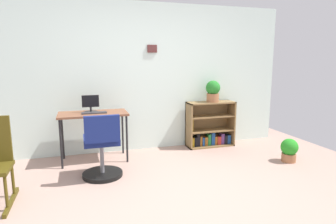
{
  "coord_description": "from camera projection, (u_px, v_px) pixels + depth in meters",
  "views": [
    {
      "loc": [
        -0.92,
        -2.58,
        1.5
      ],
      "look_at": [
        0.26,
        1.25,
        0.78
      ],
      "focal_mm": 30.73,
      "sensor_mm": 36.0,
      "label": 1
    }
  ],
  "objects": [
    {
      "name": "ground_plane",
      "position": [
        179.0,
        208.0,
        2.96
      ],
      "size": [
        6.24,
        6.24,
        0.0
      ],
      "primitive_type": "plane",
      "color": "tan"
    },
    {
      "name": "wall_back",
      "position": [
        137.0,
        78.0,
        4.76
      ],
      "size": [
        5.2,
        0.12,
        2.43
      ],
      "color": "silver",
      "rests_on": "ground_plane"
    },
    {
      "name": "desk",
      "position": [
        93.0,
        117.0,
        4.27
      ],
      "size": [
        1.0,
        0.52,
        0.74
      ],
      "color": "brown",
      "rests_on": "ground_plane"
    },
    {
      "name": "monitor",
      "position": [
        91.0,
        105.0,
        4.27
      ],
      "size": [
        0.25,
        0.2,
        0.26
      ],
      "color": "#262628",
      "rests_on": "desk"
    },
    {
      "name": "keyboard",
      "position": [
        94.0,
        113.0,
        4.2
      ],
      "size": [
        0.36,
        0.11,
        0.02
      ],
      "primitive_type": "cube",
      "color": "#323135",
      "rests_on": "desk"
    },
    {
      "name": "office_chair",
      "position": [
        102.0,
        150.0,
        3.66
      ],
      "size": [
        0.52,
        0.55,
        0.86
      ],
      "color": "black",
      "rests_on": "ground_plane"
    },
    {
      "name": "bookshelf_low",
      "position": [
        209.0,
        127.0,
        5.09
      ],
      "size": [
        0.84,
        0.3,
        0.79
      ],
      "color": "olive",
      "rests_on": "ground_plane"
    },
    {
      "name": "potted_plant_on_shelf",
      "position": [
        213.0,
        91.0,
        4.94
      ],
      "size": [
        0.25,
        0.25,
        0.37
      ],
      "color": "#9E6642",
      "rests_on": "bookshelf_low"
    },
    {
      "name": "potted_plant_floor",
      "position": [
        289.0,
        150.0,
        4.3
      ],
      "size": [
        0.25,
        0.25,
        0.35
      ],
      "color": "#9E6642",
      "rests_on": "ground_plane"
    }
  ]
}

